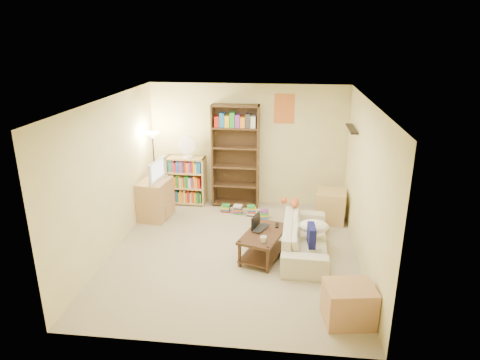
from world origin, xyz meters
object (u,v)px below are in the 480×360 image
object	(u,v)px
floor_lamp	(153,149)
mug	(263,239)
sofa	(305,238)
tv_stand	(156,199)
television	(154,171)
laptop	(264,229)
short_bookshelf	(186,181)
side_table	(331,206)
coffee_table	(264,241)
end_cabinet	(349,304)
tall_bookshelf	(235,154)
desk_fan	(187,147)
tabby_cat	(293,202)

from	to	relation	value
floor_lamp	mug	bearing A→B (deg)	-41.41
sofa	tv_stand	distance (m)	3.06
television	laptop	bearing A→B (deg)	-112.41
mug	short_bookshelf	bearing A→B (deg)	126.04
sofa	side_table	world-z (taller)	side_table
laptop	floor_lamp	distance (m)	2.92
coffee_table	side_table	xyz separation A→B (m)	(1.18, 1.55, 0.02)
sofa	end_cabinet	distance (m)	1.81
tall_bookshelf	short_bookshelf	distance (m)	1.20
end_cabinet	side_table	bearing A→B (deg)	89.55
television	tv_stand	bearing A→B (deg)	-82.98
desk_fan	television	bearing A→B (deg)	-124.20
tv_stand	short_bookshelf	bearing A→B (deg)	67.57
sofa	desk_fan	distance (m)	3.14
floor_lamp	tabby_cat	bearing A→B (deg)	-15.52
tv_stand	end_cabinet	size ratio (longest dim) A/B	1.27
tall_bookshelf	short_bookshelf	size ratio (longest dim) A/B	2.07
tv_stand	laptop	bearing A→B (deg)	-22.41
tabby_cat	tv_stand	xyz separation A→B (m)	(-2.64, 0.39, -0.22)
desk_fan	floor_lamp	size ratio (longest dim) A/B	0.29
coffee_table	mug	size ratio (longest dim) A/B	7.84
laptop	tv_stand	size ratio (longest dim) A/B	0.56
coffee_table	mug	xyz separation A→B (m)	(0.01, -0.32, 0.20)
sofa	coffee_table	bearing A→B (deg)	111.79
tall_bookshelf	side_table	size ratio (longest dim) A/B	3.45
side_table	tv_stand	bearing A→B (deg)	-176.33
tall_bookshelf	desk_fan	xyz separation A→B (m)	(-0.97, -0.09, 0.14)
sofa	television	world-z (taller)	television
mug	desk_fan	xyz separation A→B (m)	(-1.71, 2.38, 0.77)
tabby_cat	side_table	xyz separation A→B (m)	(0.73, 0.60, -0.30)
sofa	floor_lamp	xyz separation A→B (m)	(-2.96, 1.47, 1.02)
tv_stand	floor_lamp	bearing A→B (deg)	111.91
side_table	laptop	bearing A→B (deg)	-129.41
short_bookshelf	side_table	distance (m)	3.00
sofa	tall_bookshelf	xyz separation A→B (m)	(-1.39, 1.91, 0.85)
coffee_table	tall_bookshelf	distance (m)	2.42
side_table	short_bookshelf	bearing A→B (deg)	169.27
sofa	short_bookshelf	distance (m)	3.07
mug	tall_bookshelf	distance (m)	2.65
tall_bookshelf	mug	bearing A→B (deg)	-72.70
television	side_table	xyz separation A→B (m)	(3.37, 0.22, -0.66)
laptop	side_table	bearing A→B (deg)	-15.70
coffee_table	mug	world-z (taller)	mug
short_bookshelf	end_cabinet	size ratio (longest dim) A/B	1.70
short_bookshelf	laptop	bearing A→B (deg)	-47.12
floor_lamp	end_cabinet	world-z (taller)	floor_lamp
sofa	tall_bookshelf	size ratio (longest dim) A/B	0.87
tv_stand	floor_lamp	world-z (taller)	floor_lamp
coffee_table	tall_bookshelf	xyz separation A→B (m)	(-0.72, 2.15, 0.83)
sofa	desk_fan	bearing A→B (deg)	54.25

